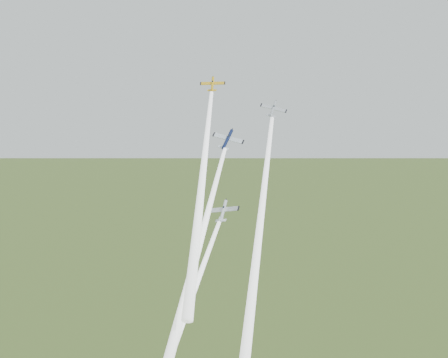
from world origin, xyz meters
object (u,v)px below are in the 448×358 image
at_px(plane_silver_right, 273,109).
at_px(plane_navy, 227,139).
at_px(plane_silver_low, 223,211).
at_px(plane_yellow, 212,84).

bearing_deg(plane_silver_right, plane_navy, -170.36).
height_order(plane_navy, plane_silver_right, plane_silver_right).
xyz_separation_m(plane_navy, plane_silver_low, (3.00, -11.05, -15.99)).
distance_m(plane_yellow, plane_silver_low, 35.42).
relative_size(plane_yellow, plane_silver_right, 0.99).
relative_size(plane_yellow, plane_silver_low, 0.86).
distance_m(plane_yellow, plane_navy, 16.21).
distance_m(plane_navy, plane_silver_low, 19.67).
bearing_deg(plane_silver_right, plane_silver_low, -127.33).
bearing_deg(plane_navy, plane_silver_low, -79.12).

